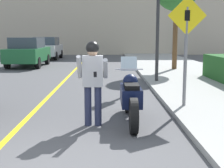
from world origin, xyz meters
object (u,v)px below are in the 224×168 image
at_px(motorcycle, 131,97).
at_px(crossing_sign, 186,40).
at_px(traffic_light, 158,8).
at_px(parked_car_silver, 47,48).
at_px(person_biker, 93,75).
at_px(parked_car_green, 28,52).

relative_size(motorcycle, crossing_sign, 0.89).
xyz_separation_m(traffic_light, parked_car_silver, (-6.47, 12.55, -1.89)).
bearing_deg(parked_car_silver, motorcycle, -73.75).
distance_m(motorcycle, crossing_sign, 2.05).
xyz_separation_m(person_biker, traffic_light, (2.09, 5.36, 1.73)).
bearing_deg(traffic_light, motorcycle, -104.58).
relative_size(motorcycle, person_biker, 1.36).
height_order(person_biker, parked_car_green, parked_car_green).
bearing_deg(parked_car_green, crossing_sign, -59.07).
bearing_deg(crossing_sign, person_biker, -149.08).
bearing_deg(crossing_sign, parked_car_silver, 111.36).
xyz_separation_m(crossing_sign, parked_car_silver, (-6.50, 16.63, -0.81)).
distance_m(crossing_sign, parked_car_silver, 17.88).
relative_size(traffic_light, parked_car_silver, 0.90).
xyz_separation_m(crossing_sign, traffic_light, (-0.04, 4.08, 1.08)).
distance_m(person_biker, parked_car_green, 12.86).
distance_m(person_biker, traffic_light, 6.01).
bearing_deg(traffic_light, parked_car_green, 133.73).
height_order(motorcycle, traffic_light, traffic_light).
height_order(traffic_light, parked_car_silver, traffic_light).
height_order(person_biker, crossing_sign, crossing_sign).
height_order(person_biker, traffic_light, traffic_light).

